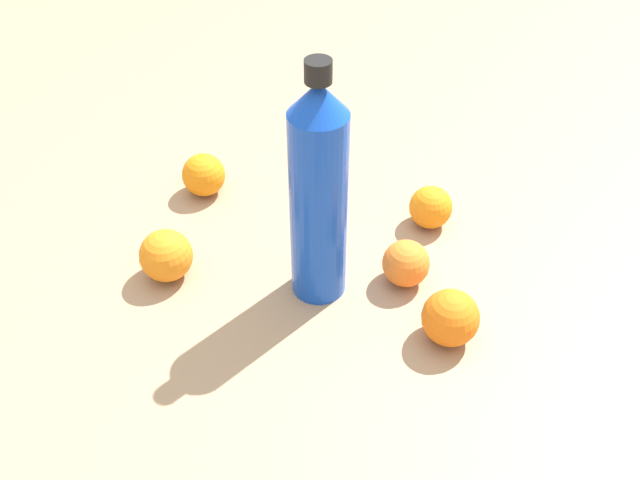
# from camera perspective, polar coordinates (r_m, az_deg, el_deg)

# --- Properties ---
(ground_plane) EXTENTS (2.40, 2.40, 0.00)m
(ground_plane) POSITION_cam_1_polar(r_m,az_deg,el_deg) (0.91, 0.13, -5.69)
(ground_plane) COLOR #9E7F60
(water_bottle) EXTENTS (0.07, 0.07, 0.32)m
(water_bottle) POSITION_cam_1_polar(r_m,az_deg,el_deg) (0.84, -0.00, 3.67)
(water_bottle) COLOR blue
(water_bottle) RESTS_ON ground_plane
(orange_0) EXTENTS (0.07, 0.07, 0.07)m
(orange_0) POSITION_cam_1_polar(r_m,az_deg,el_deg) (0.95, -12.18, -1.22)
(orange_0) COLOR orange
(orange_0) RESTS_ON ground_plane
(orange_1) EXTENTS (0.06, 0.06, 0.06)m
(orange_1) POSITION_cam_1_polar(r_m,az_deg,el_deg) (0.93, 6.87, -1.86)
(orange_1) COLOR orange
(orange_1) RESTS_ON ground_plane
(orange_2) EXTENTS (0.06, 0.06, 0.06)m
(orange_2) POSITION_cam_1_polar(r_m,az_deg,el_deg) (1.02, 8.82, 2.60)
(orange_2) COLOR orange
(orange_2) RESTS_ON ground_plane
(orange_3) EXTENTS (0.06, 0.06, 0.06)m
(orange_3) POSITION_cam_1_polar(r_m,az_deg,el_deg) (1.08, -9.26, 5.16)
(orange_3) COLOR orange
(orange_3) RESTS_ON ground_plane
(orange_4) EXTENTS (0.07, 0.07, 0.07)m
(orange_4) POSITION_cam_1_polar(r_m,az_deg,el_deg) (0.86, 10.36, -6.12)
(orange_4) COLOR orange
(orange_4) RESTS_ON ground_plane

